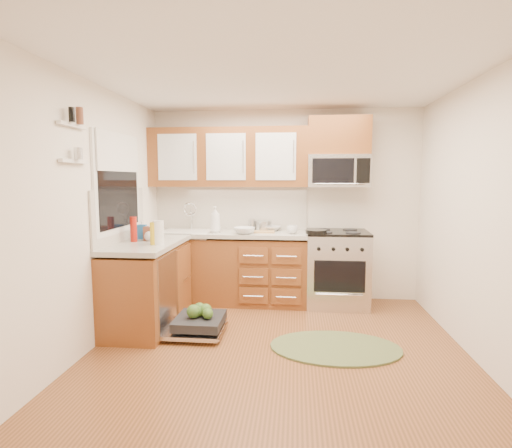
# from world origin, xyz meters

# --- Properties ---
(floor) EXTENTS (3.50, 3.50, 0.00)m
(floor) POSITION_xyz_m (0.00, 0.00, 0.00)
(floor) COLOR brown
(floor) RESTS_ON ground
(ceiling) EXTENTS (3.50, 3.50, 0.00)m
(ceiling) POSITION_xyz_m (0.00, 0.00, 2.50)
(ceiling) COLOR white
(ceiling) RESTS_ON ground
(wall_back) EXTENTS (3.50, 0.04, 2.50)m
(wall_back) POSITION_xyz_m (0.00, 1.75, 1.25)
(wall_back) COLOR silver
(wall_back) RESTS_ON ground
(wall_front) EXTENTS (3.50, 0.04, 2.50)m
(wall_front) POSITION_xyz_m (0.00, -1.75, 1.25)
(wall_front) COLOR silver
(wall_front) RESTS_ON ground
(wall_left) EXTENTS (0.04, 3.50, 2.50)m
(wall_left) POSITION_xyz_m (-1.75, 0.00, 1.25)
(wall_left) COLOR silver
(wall_left) RESTS_ON ground
(wall_right) EXTENTS (0.04, 3.50, 2.50)m
(wall_right) POSITION_xyz_m (1.75, 0.00, 1.25)
(wall_right) COLOR silver
(wall_right) RESTS_ON ground
(base_cabinet_back) EXTENTS (2.05, 0.60, 0.85)m
(base_cabinet_back) POSITION_xyz_m (-0.73, 1.45, 0.42)
(base_cabinet_back) COLOR brown
(base_cabinet_back) RESTS_ON ground
(base_cabinet_left) EXTENTS (0.60, 1.25, 0.85)m
(base_cabinet_left) POSITION_xyz_m (-1.45, 0.52, 0.42)
(base_cabinet_left) COLOR brown
(base_cabinet_left) RESTS_ON ground
(countertop_back) EXTENTS (2.07, 0.64, 0.05)m
(countertop_back) POSITION_xyz_m (-0.72, 1.44, 0.90)
(countertop_back) COLOR #B8B4A8
(countertop_back) RESTS_ON base_cabinet_back
(countertop_left) EXTENTS (0.64, 1.27, 0.05)m
(countertop_left) POSITION_xyz_m (-1.44, 0.53, 0.90)
(countertop_left) COLOR #B8B4A8
(countertop_left) RESTS_ON base_cabinet_left
(backsplash_back) EXTENTS (2.05, 0.02, 0.57)m
(backsplash_back) POSITION_xyz_m (-0.73, 1.74, 1.21)
(backsplash_back) COLOR beige
(backsplash_back) RESTS_ON ground
(backsplash_left) EXTENTS (0.02, 1.25, 0.57)m
(backsplash_left) POSITION_xyz_m (-1.74, 0.52, 1.21)
(backsplash_left) COLOR beige
(backsplash_left) RESTS_ON ground
(upper_cabinets) EXTENTS (2.05, 0.35, 0.75)m
(upper_cabinets) POSITION_xyz_m (-0.73, 1.57, 1.88)
(upper_cabinets) COLOR brown
(upper_cabinets) RESTS_ON ground
(cabinet_over_mw) EXTENTS (0.76, 0.35, 0.47)m
(cabinet_over_mw) POSITION_xyz_m (0.68, 1.57, 2.13)
(cabinet_over_mw) COLOR brown
(cabinet_over_mw) RESTS_ON ground
(range) EXTENTS (0.76, 0.64, 0.95)m
(range) POSITION_xyz_m (0.68, 1.43, 0.47)
(range) COLOR silver
(range) RESTS_ON ground
(microwave) EXTENTS (0.76, 0.38, 0.40)m
(microwave) POSITION_xyz_m (0.68, 1.55, 1.70)
(microwave) COLOR silver
(microwave) RESTS_ON ground
(sink) EXTENTS (0.62, 0.50, 0.26)m
(sink) POSITION_xyz_m (-1.25, 1.42, 0.80)
(sink) COLOR white
(sink) RESTS_ON ground
(dishwasher) EXTENTS (0.70, 0.60, 0.20)m
(dishwasher) POSITION_xyz_m (-0.86, 0.30, 0.10)
(dishwasher) COLOR silver
(dishwasher) RESTS_ON ground
(window) EXTENTS (0.03, 1.05, 1.05)m
(window) POSITION_xyz_m (-1.74, 0.50, 1.55)
(window) COLOR white
(window) RESTS_ON ground
(window_blind) EXTENTS (0.02, 0.96, 0.40)m
(window_blind) POSITION_xyz_m (-1.71, 0.50, 1.88)
(window_blind) COLOR white
(window_blind) RESTS_ON ground
(shelf_upper) EXTENTS (0.04, 0.40, 0.03)m
(shelf_upper) POSITION_xyz_m (-1.72, -0.35, 2.05)
(shelf_upper) COLOR white
(shelf_upper) RESTS_ON ground
(shelf_lower) EXTENTS (0.04, 0.40, 0.03)m
(shelf_lower) POSITION_xyz_m (-1.72, -0.35, 1.75)
(shelf_lower) COLOR white
(shelf_lower) RESTS_ON ground
(rug) EXTENTS (1.46, 1.25, 0.02)m
(rug) POSITION_xyz_m (0.54, 0.09, 0.01)
(rug) COLOR #5A6539
(rug) RESTS_ON ground
(skillet) EXTENTS (0.30, 0.30, 0.05)m
(skillet) POSITION_xyz_m (0.40, 1.18, 0.97)
(skillet) COLOR black
(skillet) RESTS_ON range
(stock_pot) EXTENTS (0.27, 0.27, 0.13)m
(stock_pot) POSITION_xyz_m (-0.27, 1.60, 0.99)
(stock_pot) COLOR silver
(stock_pot) RESTS_ON countertop_back
(cutting_board) EXTENTS (0.27, 0.18, 0.02)m
(cutting_board) POSITION_xyz_m (-0.24, 1.40, 0.93)
(cutting_board) COLOR tan
(cutting_board) RESTS_ON countertop_back
(canister) EXTENTS (0.09, 0.09, 0.15)m
(canister) POSITION_xyz_m (-0.42, 1.60, 1.00)
(canister) COLOR silver
(canister) RESTS_ON countertop_back
(paper_towel_roll) EXTENTS (0.12, 0.12, 0.25)m
(paper_towel_roll) POSITION_xyz_m (-1.26, 0.38, 1.05)
(paper_towel_roll) COLOR white
(paper_towel_roll) RESTS_ON countertop_left
(mustard_bottle) EXTENTS (0.08, 0.08, 0.23)m
(mustard_bottle) POSITION_xyz_m (-1.31, 0.36, 1.04)
(mustard_bottle) COLOR gold
(mustard_bottle) RESTS_ON countertop_left
(red_bottle) EXTENTS (0.08, 0.08, 0.27)m
(red_bottle) POSITION_xyz_m (-1.59, 0.52, 1.06)
(red_bottle) COLOR #A5180D
(red_bottle) RESTS_ON countertop_left
(wooden_box) EXTENTS (0.16, 0.11, 0.15)m
(wooden_box) POSITION_xyz_m (-1.43, 0.63, 1.00)
(wooden_box) COLOR brown
(wooden_box) RESTS_ON countertop_left
(blue_carton) EXTENTS (0.11, 0.07, 0.16)m
(blue_carton) POSITION_xyz_m (-1.58, 0.72, 1.01)
(blue_carton) COLOR #256AAE
(blue_carton) RESTS_ON countertop_left
(bowl_a) EXTENTS (0.28, 0.28, 0.06)m
(bowl_a) POSITION_xyz_m (-0.16, 1.60, 0.95)
(bowl_a) COLOR #999999
(bowl_a) RESTS_ON countertop_back
(bowl_b) EXTENTS (0.27, 0.27, 0.08)m
(bowl_b) POSITION_xyz_m (-0.48, 1.25, 0.97)
(bowl_b) COLOR #999999
(bowl_b) RESTS_ON countertop_back
(cup) EXTENTS (0.17, 0.17, 0.10)m
(cup) POSITION_xyz_m (0.11, 1.32, 0.98)
(cup) COLOR #999999
(cup) RESTS_ON countertop_back
(soap_bottle_a) EXTENTS (0.14, 0.15, 0.34)m
(soap_bottle_a) POSITION_xyz_m (-0.85, 1.32, 1.09)
(soap_bottle_a) COLOR #999999
(soap_bottle_a) RESTS_ON countertop_back
(soap_bottle_b) EXTENTS (0.11, 0.11, 0.20)m
(soap_bottle_b) POSITION_xyz_m (-1.62, 0.84, 1.02)
(soap_bottle_b) COLOR #999999
(soap_bottle_b) RESTS_ON countertop_left
(soap_bottle_c) EXTENTS (0.16, 0.16, 0.15)m
(soap_bottle_c) POSITION_xyz_m (-1.44, 0.60, 1.00)
(soap_bottle_c) COLOR #999999
(soap_bottle_c) RESTS_ON countertop_left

